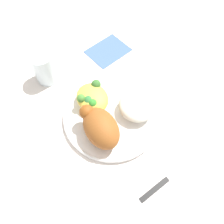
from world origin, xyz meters
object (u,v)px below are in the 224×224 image
fork (136,184)px  roasted_chicken (100,127)px  plate (112,115)px  napkin (108,51)px  water_glass (45,68)px  rice_pile (136,106)px  mac_cheese_with_broccoli (92,98)px  knife (141,200)px

fork → roasted_chicken: bearing=4.3°
plate → napkin: plate is taller
fork → napkin: (0.39, -0.15, -0.00)m
roasted_chicken → water_glass: water_glass is taller
plate → water_glass: size_ratio=2.79×
fork → napkin: fork is taller
rice_pile → mac_cheese_with_broccoli: mac_cheese_with_broccoli is taller
roasted_chicken → rice_pile: roasted_chicken is taller
mac_cheese_with_broccoli → napkin: 0.21m
roasted_chicken → knife: roasted_chicken is taller
plate → napkin: (0.21, -0.11, -0.01)m
plate → fork: plate is taller
knife → rice_pile: bearing=-30.2°
mac_cheese_with_broccoli → napkin: mac_cheese_with_broccoli is taller
fork → mac_cheese_with_broccoli: bearing=-3.5°
roasted_chicken → mac_cheese_with_broccoli: bearing=-15.6°
rice_pile → water_glass: water_glass is taller
rice_pile → water_glass: size_ratio=1.03×
mac_cheese_with_broccoli → plate: bearing=-155.4°
mac_cheese_with_broccoli → fork: bearing=176.5°
mac_cheese_with_broccoli → roasted_chicken: bearing=164.4°
plate → rice_pile: bearing=-110.2°
rice_pile → fork: size_ratio=0.65×
fork → water_glass: bearing=8.0°
roasted_chicken → mac_cheese_with_broccoli: size_ratio=1.27×
plate → fork: size_ratio=1.78×
rice_pile → water_glass: (0.23, 0.15, 0.01)m
plate → mac_cheese_with_broccoli: mac_cheese_with_broccoli is taller
mac_cheese_with_broccoli → napkin: bearing=-41.3°
knife → roasted_chicken: bearing=0.2°
knife → napkin: knife is taller
plate → water_glass: (0.21, 0.09, 0.04)m
napkin → knife: bearing=159.1°
mac_cheese_with_broccoli → fork: (-0.23, 0.01, -0.03)m
fork → knife: knife is taller
fork → water_glass: size_ratio=1.57×
plate → mac_cheese_with_broccoli: (0.06, 0.03, 0.03)m
water_glass → rice_pile: bearing=-146.2°
mac_cheese_with_broccoli → fork: 0.24m
plate → knife: size_ratio=1.33×
fork → napkin: size_ratio=1.15×
rice_pile → water_glass: 0.28m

